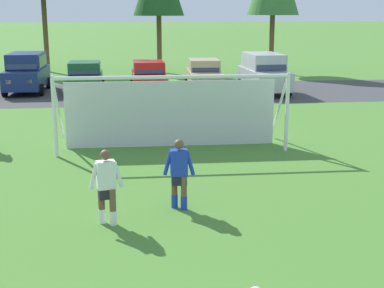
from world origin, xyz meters
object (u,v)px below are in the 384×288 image
object	(u,v)px
player_midfield_center	(107,187)
parked_car_slot_left	(27,72)
player_striker_near	(179,174)
parked_car_slot_center_left	(85,77)
parked_car_slot_center	(149,77)
parked_car_slot_right	(264,73)
parked_car_slot_center_right	(204,74)
soccer_goal	(172,109)

from	to	relation	value
player_midfield_center	parked_car_slot_left	world-z (taller)	parked_car_slot_left
player_striker_near	parked_car_slot_center_left	distance (m)	18.69
player_striker_near	parked_car_slot_center_left	bearing A→B (deg)	100.95
player_midfield_center	parked_car_slot_center	bearing A→B (deg)	85.34
parked_car_slot_left	parked_car_slot_right	xyz separation A→B (m)	(13.02, -1.78, 0.00)
parked_car_slot_center_right	parked_car_slot_center	bearing A→B (deg)	-165.78
parked_car_slot_left	parked_car_slot_center	xyz separation A→B (m)	(6.75, -0.86, -0.24)
player_midfield_center	parked_car_slot_center_left	xyz separation A→B (m)	(-1.95, 19.10, 0.05)
player_striker_near	parked_car_slot_center_left	xyz separation A→B (m)	(-3.55, 18.35, 0.05)
parked_car_slot_center	parked_car_slot_center_right	size ratio (longest dim) A/B	0.99
parked_car_slot_right	parked_car_slot_center_right	bearing A→B (deg)	150.69
parked_car_slot_left	parked_car_slot_right	world-z (taller)	same
player_striker_near	parked_car_slot_center	bearing A→B (deg)	90.13
player_midfield_center	parked_car_slot_center_left	world-z (taller)	parked_car_slot_center_left
parked_car_slot_center_right	parked_car_slot_right	distance (m)	3.54
soccer_goal	parked_car_slot_center_left	size ratio (longest dim) A/B	1.75
player_midfield_center	parked_car_slot_left	bearing A→B (deg)	104.58
parked_car_slot_left	parked_car_slot_center_left	size ratio (longest dim) A/B	1.09
parked_car_slot_center	parked_car_slot_center_left	bearing A→B (deg)	179.98
parked_car_slot_center_left	parked_car_slot_left	bearing A→B (deg)	165.16
parked_car_slot_right	player_striker_near	bearing A→B (deg)	-109.67
player_midfield_center	parked_car_slot_center_left	size ratio (longest dim) A/B	0.39
parked_car_slot_center	parked_car_slot_center_right	distance (m)	3.30
parked_car_slot_left	player_midfield_center	bearing A→B (deg)	-75.42
parked_car_slot_center_right	parked_car_slot_right	bearing A→B (deg)	-29.31
player_midfield_center	parked_car_slot_right	xyz separation A→B (m)	(7.83, 18.18, 0.29)
soccer_goal	player_midfield_center	xyz separation A→B (m)	(-1.87, -6.47, -0.47)
player_midfield_center	parked_car_slot_center_right	world-z (taller)	parked_car_slot_center_right
parked_car_slot_center_left	parked_car_slot_center_right	world-z (taller)	same
player_striker_near	parked_car_slot_right	size ratio (longest dim) A/B	0.35
soccer_goal	parked_car_slot_left	xyz separation A→B (m)	(-7.06, 13.49, -0.18)
soccer_goal	player_midfield_center	bearing A→B (deg)	-106.07
parked_car_slot_left	parked_car_slot_center_left	distance (m)	3.37
parked_car_slot_center	player_midfield_center	bearing A→B (deg)	-94.66
soccer_goal	player_striker_near	world-z (taller)	soccer_goal
player_striker_near	parked_car_slot_center_right	world-z (taller)	parked_car_slot_center_right
player_striker_near	parked_car_slot_left	bearing A→B (deg)	109.48
player_midfield_center	parked_car_slot_center_right	bearing A→B (deg)	76.57
player_midfield_center	player_striker_near	bearing A→B (deg)	25.21
player_striker_near	parked_car_slot_center_right	distance (m)	19.41
parked_car_slot_left	parked_car_slot_right	size ratio (longest dim) A/B	0.98
parked_car_slot_center_right	parked_car_slot_center_left	bearing A→B (deg)	-173.12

